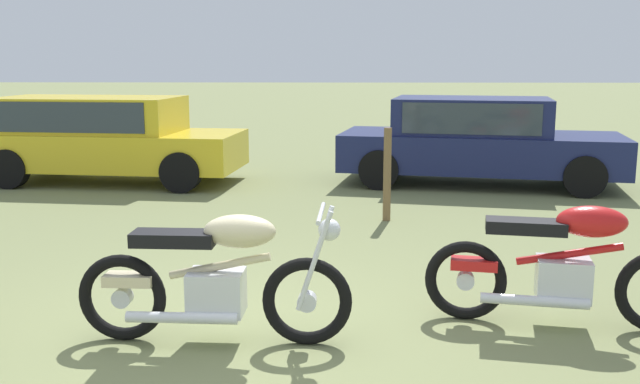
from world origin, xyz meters
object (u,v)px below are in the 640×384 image
car_yellow (101,133)px  car_navy (476,136)px  motorcycle_red (565,266)px  motorcycle_cream (217,279)px  fence_post_wooden (387,175)px

car_yellow → car_navy: (6.25, -0.13, -0.03)m
motorcycle_red → car_navy: bearing=95.8°
motorcycle_red → car_yellow: bearing=141.6°
motorcycle_red → car_yellow: size_ratio=0.47×
motorcycle_cream → fence_post_wooden: fence_post_wooden is taller
motorcycle_cream → motorcycle_red: size_ratio=0.98×
car_yellow → fence_post_wooden: car_yellow is taller
car_yellow → car_navy: bearing=4.9°
motorcycle_cream → car_yellow: bearing=116.2°
motorcycle_cream → motorcycle_red: 2.65m
car_yellow → motorcycle_red: bearing=-43.0°
car_yellow → fence_post_wooden: 5.43m
car_navy → fence_post_wooden: 3.21m
motorcycle_cream → car_yellow: car_yellow is taller
car_navy → fence_post_wooden: bearing=-109.6°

